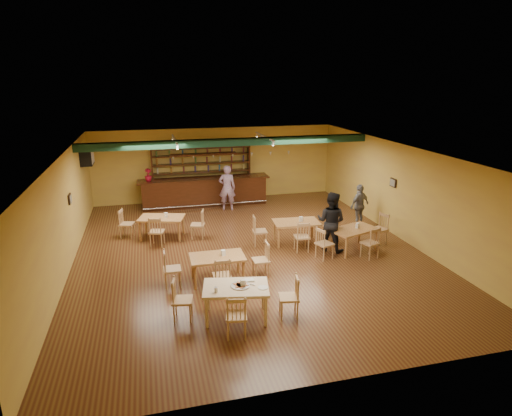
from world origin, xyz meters
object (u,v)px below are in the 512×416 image
object	(u,v)px
dining_table_c	(218,269)
patron_bar	(227,188)
bar_counter	(205,192)
near_table	(236,302)
dining_table_d	(353,239)
patron_right_a	(331,222)
dining_table_a	(162,227)
dining_table_b	(296,232)

from	to	relation	value
dining_table_c	patron_bar	bearing A→B (deg)	77.61
bar_counter	near_table	size ratio (longest dim) A/B	3.75
dining_table_d	patron_right_a	xyz separation A→B (m)	(-0.66, 0.20, 0.56)
dining_table_a	dining_table_b	world-z (taller)	dining_table_b
dining_table_a	patron_right_a	xyz separation A→B (m)	(4.85, -2.28, 0.55)
dining_table_d	near_table	world-z (taller)	near_table
bar_counter	dining_table_d	world-z (taller)	bar_counter
near_table	dining_table_b	bearing A→B (deg)	65.91
dining_table_b	dining_table_a	bearing A→B (deg)	164.79
dining_table_a	patron_right_a	world-z (taller)	patron_right_a
bar_counter	dining_table_a	world-z (taller)	bar_counter
dining_table_c	dining_table_b	bearing A→B (deg)	36.24
dining_table_b	dining_table_d	bearing A→B (deg)	-29.53
dining_table_b	near_table	bearing A→B (deg)	-120.17
patron_bar	patron_right_a	world-z (taller)	patron_right_a
dining_table_b	patron_right_a	bearing A→B (deg)	-40.11
bar_counter	dining_table_d	xyz separation A→B (m)	(3.67, -5.84, -0.22)
dining_table_b	near_table	size ratio (longest dim) A/B	1.01
dining_table_c	patron_right_a	xyz separation A→B (m)	(3.61, 1.23, 0.56)
patron_right_a	dining_table_d	bearing A→B (deg)	-154.49
patron_bar	near_table	bearing A→B (deg)	92.25
dining_table_b	dining_table_d	distance (m)	1.77
patron_right_a	dining_table_b	bearing A→B (deg)	-2.64
bar_counter	near_table	xyz separation A→B (m)	(-0.50, -8.70, -0.19)
dining_table_a	patron_right_a	bearing A→B (deg)	-9.21
patron_bar	patron_right_a	bearing A→B (deg)	126.37
dining_table_b	patron_right_a	world-z (taller)	patron_right_a
dining_table_a	patron_bar	size ratio (longest dim) A/B	0.80
dining_table_c	dining_table_d	bearing A→B (deg)	13.98
dining_table_d	near_table	size ratio (longest dim) A/B	0.99
dining_table_a	patron_right_a	distance (m)	5.38
dining_table_d	patron_bar	world-z (taller)	patron_bar
dining_table_b	patron_right_a	distance (m)	1.26
near_table	dining_table_d	bearing A→B (deg)	45.46
patron_bar	patron_right_a	size ratio (longest dim) A/B	0.98
dining_table_d	patron_right_a	distance (m)	0.89
dining_table_d	near_table	bearing A→B (deg)	-164.34
bar_counter	near_table	world-z (taller)	bar_counter
patron_right_a	patron_bar	bearing A→B (deg)	-22.73
dining_table_b	near_table	distance (m)	4.72
dining_table_c	dining_table_d	distance (m)	4.39
bar_counter	dining_table_d	distance (m)	6.90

